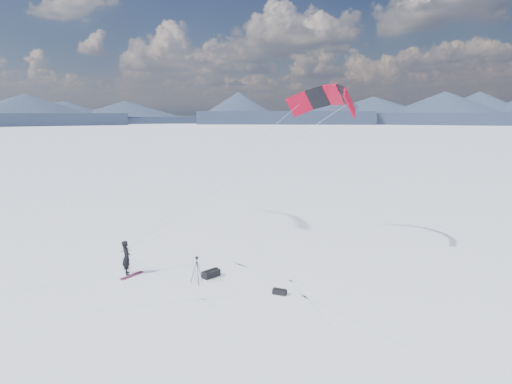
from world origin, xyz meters
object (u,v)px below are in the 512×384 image
object	(u,v)px
tripod	(197,266)
snowboard	(132,275)
snowkiter	(127,274)
gear_bag_a	(211,273)
gear_bag_b	(280,292)

from	to	relation	value
tripod	snowboard	bearing A→B (deg)	112.59
snowkiter	snowboard	bearing A→B (deg)	-150.36
snowkiter	tripod	distance (m)	4.04
snowboard	gear_bag_a	size ratio (longest dim) A/B	1.36
tripod	gear_bag_a	xyz separation A→B (m)	(0.78, 0.66, -0.69)
tripod	gear_bag_b	world-z (taller)	tripod
snowboard	tripod	distance (m)	3.68
snowboard	gear_bag_b	size ratio (longest dim) A/B	2.00
snowboard	snowkiter	bearing A→B (deg)	86.59
snowboard	tripod	world-z (taller)	tripod
tripod	snowkiter	bearing A→B (deg)	110.47
snowboard	tripod	size ratio (longest dim) A/B	1.00
snowkiter	gear_bag_b	bearing A→B (deg)	-130.56
snowkiter	tripod	world-z (taller)	tripod
gear_bag_a	snowkiter	bearing A→B (deg)	129.91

